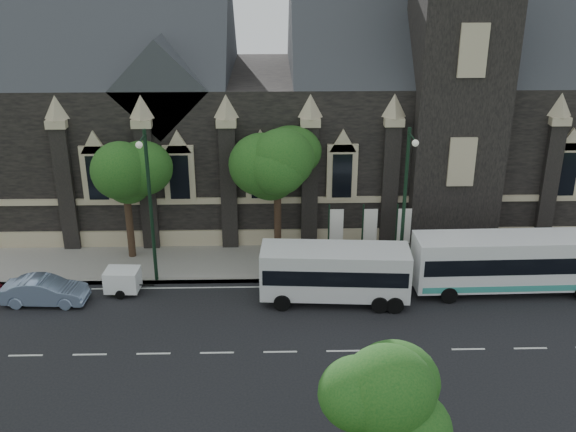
{
  "coord_description": "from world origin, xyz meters",
  "views": [
    {
      "loc": [
        2.71,
        -26.38,
        17.7
      ],
      "look_at": [
        3.52,
        6.0,
        4.53
      ],
      "focal_mm": 40.88,
      "sensor_mm": 36.0,
      "label": 1
    }
  ],
  "objects_px": {
    "street_lamp_near": "(405,198)",
    "tree_park_east": "(384,394)",
    "sedan": "(45,291)",
    "box_trailer": "(123,280)",
    "tree_walk_right": "(281,166)",
    "tree_walk_left": "(128,169)",
    "banner_flag_center": "(367,230)",
    "banner_flag_right": "(401,230)",
    "banner_flag_left": "(334,230)",
    "street_lamp_mid": "(149,200)",
    "shuttle_bus": "(335,271)",
    "tour_coach": "(517,262)"
  },
  "relations": [
    {
      "from": "tree_walk_left",
      "to": "box_trailer",
      "type": "bearing_deg",
      "value": -87.92
    },
    {
      "from": "banner_flag_right",
      "to": "banner_flag_left",
      "type": "bearing_deg",
      "value": 180.0
    },
    {
      "from": "tree_walk_right",
      "to": "tree_walk_left",
      "type": "height_order",
      "value": "tree_walk_right"
    },
    {
      "from": "banner_flag_center",
      "to": "shuttle_bus",
      "type": "bearing_deg",
      "value": -119.17
    },
    {
      "from": "banner_flag_right",
      "to": "shuttle_bus",
      "type": "bearing_deg",
      "value": -136.41
    },
    {
      "from": "banner_flag_center",
      "to": "tour_coach",
      "type": "height_order",
      "value": "banner_flag_center"
    },
    {
      "from": "street_lamp_mid",
      "to": "box_trailer",
      "type": "xyz_separation_m",
      "value": [
        -1.63,
        -1.07,
        -4.31
      ]
    },
    {
      "from": "tree_park_east",
      "to": "box_trailer",
      "type": "relative_size",
      "value": 2.34
    },
    {
      "from": "tree_walk_right",
      "to": "street_lamp_near",
      "type": "bearing_deg",
      "value": -28.06
    },
    {
      "from": "shuttle_bus",
      "to": "tree_park_east",
      "type": "bearing_deg",
      "value": -85.49
    },
    {
      "from": "tree_walk_left",
      "to": "street_lamp_near",
      "type": "xyz_separation_m",
      "value": [
        15.8,
        -3.61,
        -0.62
      ]
    },
    {
      "from": "street_lamp_mid",
      "to": "banner_flag_right",
      "type": "bearing_deg",
      "value": 7.6
    },
    {
      "from": "banner_flag_center",
      "to": "shuttle_bus",
      "type": "xyz_separation_m",
      "value": [
        -2.27,
        -4.06,
        -0.63
      ]
    },
    {
      "from": "tour_coach",
      "to": "street_lamp_mid",
      "type": "bearing_deg",
      "value": 175.01
    },
    {
      "from": "tree_walk_right",
      "to": "street_lamp_near",
      "type": "relative_size",
      "value": 0.87
    },
    {
      "from": "tree_walk_left",
      "to": "street_lamp_mid",
      "type": "bearing_deg",
      "value": -63.53
    },
    {
      "from": "tree_park_east",
      "to": "banner_flag_left",
      "type": "xyz_separation_m",
      "value": [
        0.11,
        18.32,
        -2.24
      ]
    },
    {
      "from": "box_trailer",
      "to": "sedan",
      "type": "bearing_deg",
      "value": -161.84
    },
    {
      "from": "banner_flag_center",
      "to": "box_trailer",
      "type": "xyz_separation_m",
      "value": [
        -13.91,
        -2.98,
        -1.58
      ]
    },
    {
      "from": "banner_flag_left",
      "to": "banner_flag_right",
      "type": "distance_m",
      "value": 4.0
    },
    {
      "from": "street_lamp_mid",
      "to": "banner_flag_left",
      "type": "height_order",
      "value": "street_lamp_mid"
    },
    {
      "from": "banner_flag_right",
      "to": "tour_coach",
      "type": "height_order",
      "value": "banner_flag_right"
    },
    {
      "from": "banner_flag_left",
      "to": "tour_coach",
      "type": "xyz_separation_m",
      "value": [
        9.84,
        -3.27,
        -0.58
      ]
    },
    {
      "from": "tree_park_east",
      "to": "street_lamp_mid",
      "type": "xyz_separation_m",
      "value": [
        -10.18,
        16.42,
        0.49
      ]
    },
    {
      "from": "banner_flag_left",
      "to": "sedan",
      "type": "height_order",
      "value": "banner_flag_left"
    },
    {
      "from": "tree_park_east",
      "to": "street_lamp_mid",
      "type": "height_order",
      "value": "street_lamp_mid"
    },
    {
      "from": "tour_coach",
      "to": "shuttle_bus",
      "type": "xyz_separation_m",
      "value": [
        -10.11,
        -0.79,
        -0.05
      ]
    },
    {
      "from": "tree_park_east",
      "to": "shuttle_bus",
      "type": "distance_m",
      "value": 14.55
    },
    {
      "from": "tree_walk_left",
      "to": "sedan",
      "type": "xyz_separation_m",
      "value": [
        -3.78,
        -5.73,
        -4.99
      ]
    },
    {
      "from": "street_lamp_near",
      "to": "banner_flag_center",
      "type": "xyz_separation_m",
      "value": [
        -1.71,
        1.91,
        -2.73
      ]
    },
    {
      "from": "sedan",
      "to": "street_lamp_near",
      "type": "bearing_deg",
      "value": -81.14
    },
    {
      "from": "tree_walk_right",
      "to": "street_lamp_mid",
      "type": "height_order",
      "value": "street_lamp_mid"
    },
    {
      "from": "street_lamp_near",
      "to": "shuttle_bus",
      "type": "bearing_deg",
      "value": -151.56
    },
    {
      "from": "tree_walk_right",
      "to": "box_trailer",
      "type": "bearing_deg",
      "value": -152.05
    },
    {
      "from": "tree_park_east",
      "to": "banner_flag_center",
      "type": "distance_m",
      "value": 18.58
    },
    {
      "from": "tree_walk_left",
      "to": "banner_flag_center",
      "type": "relative_size",
      "value": 1.91
    },
    {
      "from": "tree_walk_left",
      "to": "tour_coach",
      "type": "xyz_separation_m",
      "value": [
        21.93,
        -4.98,
        -3.93
      ]
    },
    {
      "from": "street_lamp_near",
      "to": "tree_park_east",
      "type": "bearing_deg",
      "value": -103.11
    },
    {
      "from": "sedan",
      "to": "box_trailer",
      "type": "bearing_deg",
      "value": -72.4
    },
    {
      "from": "tree_park_east",
      "to": "shuttle_bus",
      "type": "height_order",
      "value": "tree_park_east"
    },
    {
      "from": "banner_flag_right",
      "to": "tree_walk_left",
      "type": "bearing_deg",
      "value": 173.96
    },
    {
      "from": "banner_flag_right",
      "to": "street_lamp_mid",
      "type": "bearing_deg",
      "value": -172.4
    },
    {
      "from": "tree_park_east",
      "to": "street_lamp_near",
      "type": "height_order",
      "value": "street_lamp_near"
    },
    {
      "from": "tree_park_east",
      "to": "banner_flag_left",
      "type": "distance_m",
      "value": 18.46
    },
    {
      "from": "tree_walk_right",
      "to": "sedan",
      "type": "xyz_separation_m",
      "value": [
        -12.78,
        -5.74,
        -5.07
      ]
    },
    {
      "from": "street_lamp_near",
      "to": "street_lamp_mid",
      "type": "height_order",
      "value": "same"
    },
    {
      "from": "tree_walk_left",
      "to": "banner_flag_center",
      "type": "xyz_separation_m",
      "value": [
        14.08,
        -1.7,
        -3.35
      ]
    },
    {
      "from": "street_lamp_mid",
      "to": "banner_flag_center",
      "type": "height_order",
      "value": "street_lamp_mid"
    },
    {
      "from": "tree_park_east",
      "to": "banner_flag_right",
      "type": "distance_m",
      "value": 18.91
    },
    {
      "from": "tour_coach",
      "to": "sedan",
      "type": "xyz_separation_m",
      "value": [
        -25.7,
        -0.76,
        -1.06
      ]
    }
  ]
}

